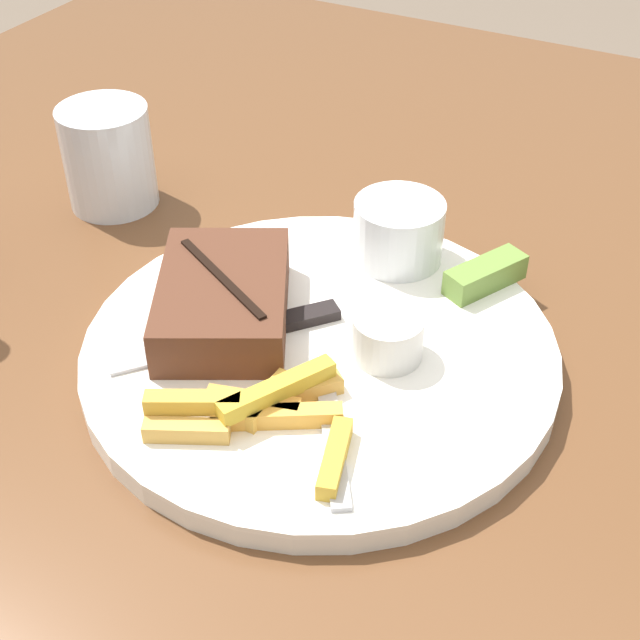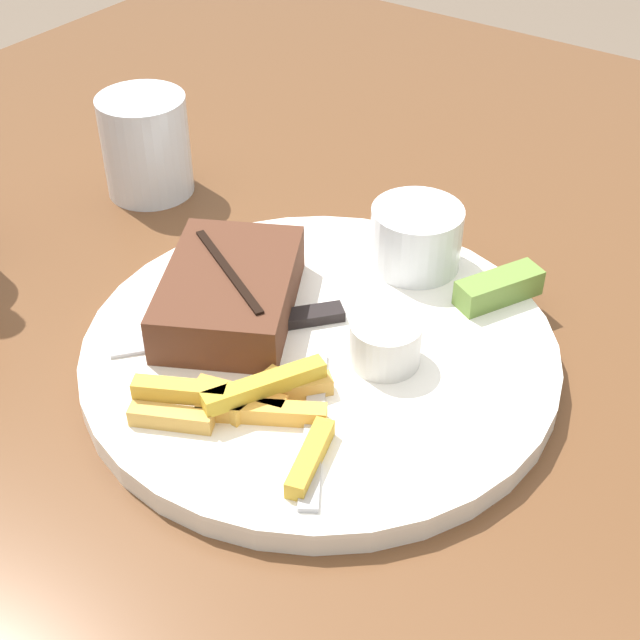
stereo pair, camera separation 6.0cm
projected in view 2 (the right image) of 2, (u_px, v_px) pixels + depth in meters
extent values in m
cube|color=brown|center=(320.00, 383.00, 0.64)|extent=(1.31, 1.29, 0.04)
cylinder|color=brown|center=(240.00, 210.00, 1.51)|extent=(0.06, 0.06, 0.68)
cylinder|color=white|center=(320.00, 355.00, 0.62)|extent=(0.33, 0.33, 0.01)
cylinder|color=white|center=(320.00, 345.00, 0.62)|extent=(0.33, 0.33, 0.00)
cube|color=#512D1E|center=(230.00, 292.00, 0.63)|extent=(0.16, 0.14, 0.04)
cube|color=black|center=(228.00, 270.00, 0.62)|extent=(0.06, 0.10, 0.00)
cube|color=gold|center=(310.00, 458.00, 0.52)|extent=(0.06, 0.03, 0.01)
cube|color=gold|center=(265.00, 385.00, 0.56)|extent=(0.08, 0.05, 0.01)
cube|color=gold|center=(259.00, 397.00, 0.56)|extent=(0.05, 0.01, 0.01)
cube|color=gold|center=(241.00, 397.00, 0.56)|extent=(0.03, 0.06, 0.01)
cube|color=gold|center=(288.00, 390.00, 0.57)|extent=(0.05, 0.05, 0.01)
cube|color=gold|center=(171.00, 418.00, 0.55)|extent=(0.03, 0.05, 0.01)
cube|color=gold|center=(180.00, 391.00, 0.55)|extent=(0.04, 0.06, 0.01)
cube|color=gold|center=(261.00, 412.00, 0.55)|extent=(0.05, 0.08, 0.01)
cylinder|color=white|center=(416.00, 237.00, 0.67)|extent=(0.07, 0.07, 0.05)
cylinder|color=beige|center=(418.00, 217.00, 0.66)|extent=(0.06, 0.06, 0.01)
cylinder|color=silver|center=(385.00, 342.00, 0.59)|extent=(0.05, 0.05, 0.03)
cylinder|color=#B22319|center=(386.00, 327.00, 0.58)|extent=(0.04, 0.04, 0.01)
cube|color=olive|center=(499.00, 288.00, 0.65)|extent=(0.07, 0.05, 0.02)
cube|color=#B7B7BC|center=(312.00, 445.00, 0.54)|extent=(0.09, 0.06, 0.00)
cube|color=#B7B7BC|center=(325.00, 371.00, 0.59)|extent=(0.03, 0.02, 0.00)
cube|color=#B7B7BC|center=(318.00, 370.00, 0.59)|extent=(0.03, 0.02, 0.00)
cube|color=#B7B7BC|center=(311.00, 370.00, 0.59)|extent=(0.03, 0.02, 0.00)
cube|color=#B7B7BC|center=(190.00, 337.00, 0.62)|extent=(0.09, 0.09, 0.00)
cube|color=black|center=(305.00, 317.00, 0.63)|extent=(0.05, 0.05, 0.01)
cylinder|color=silver|center=(146.00, 145.00, 0.79)|extent=(0.08, 0.08, 0.09)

